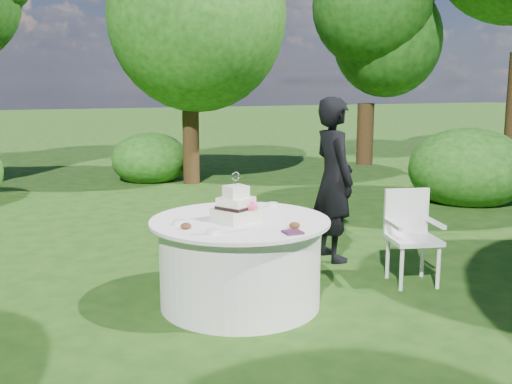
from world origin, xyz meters
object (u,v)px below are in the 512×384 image
at_px(napkins, 293,232).
at_px(guest, 334,179).
at_px(table, 240,262).
at_px(cake, 236,208).
at_px(chair, 410,229).

relative_size(napkins, guest, 0.08).
bearing_deg(table, cake, -142.25).
bearing_deg(napkins, guest, 51.83).
xyz_separation_m(napkins, guest, (1.21, 1.54, 0.11)).
relative_size(napkins, cake, 0.33).
relative_size(cake, chair, 0.47).
xyz_separation_m(napkins, table, (-0.22, 0.61, -0.39)).
distance_m(guest, chair, 1.07).
relative_size(guest, cake, 4.17).
xyz_separation_m(table, chair, (1.77, -0.02, 0.13)).
height_order(napkins, guest, guest).
relative_size(guest, chair, 1.97).
bearing_deg(chair, table, 179.47).
bearing_deg(cake, napkins, -65.42).
bearing_deg(cake, chair, 0.54).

